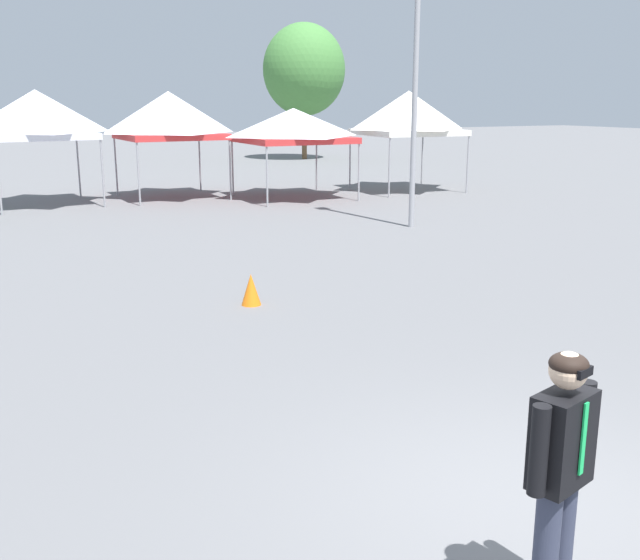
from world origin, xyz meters
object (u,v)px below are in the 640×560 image
(canopy_tent_right_of_center, at_px, (37,114))
(tree_behind_tents_center, at_px, (304,70))
(canopy_tent_far_left, at_px, (293,125))
(canopy_tent_behind_left, at_px, (169,115))
(canopy_tent_behind_right, at_px, (408,113))
(light_pole_opposite_side, at_px, (417,22))
(person_foreground, at_px, (560,467))
(traffic_cone_lot_center, at_px, (251,289))

(canopy_tent_right_of_center, relative_size, tree_behind_tents_center, 0.48)
(canopy_tent_far_left, xyz_separation_m, tree_behind_tents_center, (7.69, 15.11, 2.44))
(tree_behind_tents_center, bearing_deg, canopy_tent_behind_left, -130.79)
(canopy_tent_right_of_center, xyz_separation_m, canopy_tent_behind_right, (12.38, -1.88, -0.02))
(canopy_tent_right_of_center, relative_size, canopy_tent_behind_left, 1.01)
(canopy_tent_right_of_center, bearing_deg, canopy_tent_far_left, -14.34)
(canopy_tent_far_left, height_order, tree_behind_tents_center, tree_behind_tents_center)
(canopy_tent_far_left, distance_m, tree_behind_tents_center, 17.13)
(canopy_tent_far_left, distance_m, light_pole_opposite_side, 7.22)
(person_foreground, bearing_deg, light_pole_opposite_side, 59.54)
(canopy_tent_behind_right, xyz_separation_m, traffic_cone_lot_center, (-10.89, -11.94, -2.52))
(canopy_tent_right_of_center, xyz_separation_m, canopy_tent_far_left, (7.77, -1.99, -0.39))
(traffic_cone_lot_center, bearing_deg, tree_behind_tents_center, 62.60)
(canopy_tent_behind_left, relative_size, traffic_cone_lot_center, 6.83)
(canopy_tent_far_left, height_order, canopy_tent_behind_right, canopy_tent_behind_right)
(canopy_tent_behind_left, bearing_deg, canopy_tent_far_left, -28.74)
(canopy_tent_behind_left, xyz_separation_m, canopy_tent_behind_right, (8.24, -1.89, 0.04))
(canopy_tent_right_of_center, distance_m, person_foreground, 21.63)
(canopy_tent_behind_left, bearing_deg, tree_behind_tents_center, 49.21)
(canopy_tent_behind_left, relative_size, canopy_tent_behind_right, 0.99)
(canopy_tent_right_of_center, relative_size, person_foreground, 1.99)
(person_foreground, bearing_deg, tree_behind_tents_center, 66.61)
(canopy_tent_right_of_center, distance_m, tree_behind_tents_center, 20.38)
(canopy_tent_right_of_center, distance_m, traffic_cone_lot_center, 14.13)
(canopy_tent_far_left, height_order, light_pole_opposite_side, light_pole_opposite_side)
(canopy_tent_behind_left, height_order, tree_behind_tents_center, tree_behind_tents_center)
(canopy_tent_behind_right, bearing_deg, tree_behind_tents_center, 78.40)
(canopy_tent_behind_left, xyz_separation_m, tree_behind_tents_center, (11.32, 13.12, 2.12))
(canopy_tent_behind_left, bearing_deg, light_pole_opposite_side, -65.93)
(canopy_tent_far_left, relative_size, light_pole_opposite_side, 0.38)
(canopy_tent_right_of_center, distance_m, canopy_tent_far_left, 8.03)
(canopy_tent_right_of_center, relative_size, canopy_tent_far_left, 1.03)
(canopy_tent_behind_right, relative_size, traffic_cone_lot_center, 6.91)
(canopy_tent_behind_right, relative_size, tree_behind_tents_center, 0.48)
(canopy_tent_behind_right, height_order, light_pole_opposite_side, light_pole_opposite_side)
(canopy_tent_behind_left, relative_size, person_foreground, 1.97)
(canopy_tent_behind_left, relative_size, canopy_tent_far_left, 1.02)
(canopy_tent_far_left, distance_m, canopy_tent_behind_right, 4.62)
(canopy_tent_right_of_center, xyz_separation_m, tree_behind_tents_center, (15.46, 13.12, 2.05))
(tree_behind_tents_center, bearing_deg, traffic_cone_lot_center, -117.40)
(canopy_tent_far_left, height_order, traffic_cone_lot_center, canopy_tent_far_left)
(canopy_tent_behind_left, distance_m, tree_behind_tents_center, 17.45)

